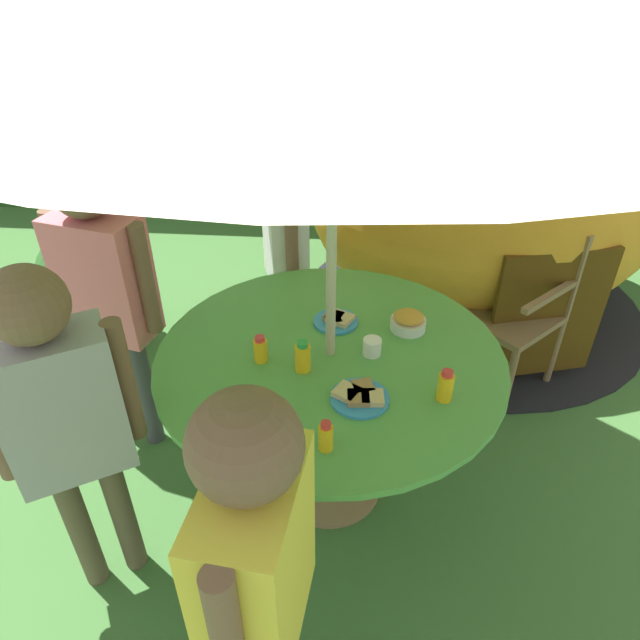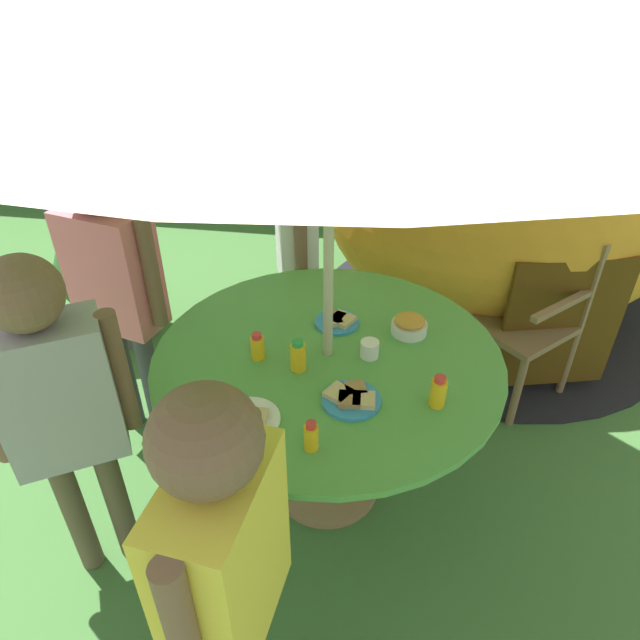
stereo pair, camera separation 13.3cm
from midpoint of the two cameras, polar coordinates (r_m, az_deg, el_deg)
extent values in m
cube|color=#3D6B33|center=(2.67, -0.62, -16.50)|extent=(10.00, 10.00, 0.02)
cube|color=#285623|center=(5.10, 2.87, 21.12)|extent=(9.00, 0.70, 1.80)
cylinder|color=#93704C|center=(2.65, -0.63, -16.16)|extent=(0.47, 0.47, 0.03)
cylinder|color=#93704C|center=(2.39, -0.68, -10.82)|extent=(0.13, 0.13, 0.73)
cylinder|color=#519E47|center=(2.14, -0.75, -3.68)|extent=(1.32, 1.32, 0.03)
cylinder|color=#B7AD8C|center=(1.95, -0.82, 4.28)|extent=(0.04, 0.04, 2.17)
cylinder|color=brown|center=(3.16, 11.03, -2.37)|extent=(0.04, 0.04, 0.41)
cylinder|color=brown|center=(2.97, 17.33, -6.20)|extent=(0.04, 0.04, 0.41)
cylinder|color=brown|center=(3.44, 15.56, 0.27)|extent=(0.04, 0.04, 0.41)
cylinder|color=brown|center=(3.27, 21.56, -3.05)|extent=(0.04, 0.04, 0.41)
cube|color=brown|center=(3.07, 17.04, 0.60)|extent=(0.66, 0.66, 0.04)
cube|color=brown|center=(3.11, 20.02, 5.66)|extent=(0.36, 0.37, 0.45)
cube|color=brown|center=(3.07, 14.47, 5.74)|extent=(0.35, 0.34, 0.03)
cube|color=brown|center=(2.87, 21.21, 2.33)|extent=(0.35, 0.34, 0.03)
ellipsoid|color=orange|center=(3.61, 15.65, 12.97)|extent=(2.57, 2.29, 1.64)
cylinder|color=black|center=(3.96, 13.86, 1.99)|extent=(2.72, 2.72, 0.01)
cube|color=#4B310D|center=(3.09, 20.94, 0.37)|extent=(0.60, 0.19, 0.74)
cylinder|color=#595960|center=(3.65, -22.00, -0.77)|extent=(0.35, 0.35, 0.22)
sphere|color=#285623|center=(3.47, -23.24, 4.07)|extent=(0.58, 0.58, 0.58)
cylinder|color=navy|center=(3.19, -4.67, 0.32)|extent=(0.08, 0.08, 0.57)
cylinder|color=navy|center=(3.07, -4.22, -1.08)|extent=(0.08, 0.08, 0.57)
cube|color=white|center=(2.87, -4.91, 8.27)|extent=(0.27, 0.37, 0.48)
cylinder|color=brown|center=(3.02, -5.53, 10.15)|extent=(0.06, 0.06, 0.43)
cylinder|color=brown|center=(2.69, -4.27, 7.07)|extent=(0.06, 0.06, 0.43)
sphere|color=brown|center=(2.73, -5.27, 14.82)|extent=(0.21, 0.21, 0.21)
cylinder|color=#3F3F47|center=(2.86, -21.14, -5.94)|extent=(0.09, 0.09, 0.63)
cylinder|color=#3F3F47|center=(2.78, -18.61, -6.70)|extent=(0.09, 0.09, 0.63)
cube|color=#EA727F|center=(2.50, -22.46, 3.95)|extent=(0.40, 0.28, 0.53)
cylinder|color=brown|center=(2.62, -26.03, 5.06)|extent=(0.07, 0.07, 0.48)
cylinder|color=brown|center=(2.37, -18.80, 3.81)|extent=(0.07, 0.07, 0.48)
sphere|color=brown|center=(2.35, -24.54, 12.09)|extent=(0.24, 0.24, 0.24)
cylinder|color=brown|center=(2.34, -24.72, -18.60)|extent=(0.08, 0.08, 0.61)
cylinder|color=brown|center=(2.33, -21.02, -17.76)|extent=(0.08, 0.08, 0.61)
cube|color=#99999E|center=(1.95, -26.50, -7.87)|extent=(0.40, 0.34, 0.51)
cylinder|color=brown|center=(1.92, -21.04, -5.89)|extent=(0.07, 0.07, 0.46)
sphere|color=brown|center=(1.75, -29.55, 1.28)|extent=(0.23, 0.23, 0.23)
cube|color=yellow|center=(1.41, -9.29, -23.05)|extent=(0.23, 0.38, 0.52)
cylinder|color=brown|center=(1.50, -6.87, -16.33)|extent=(0.07, 0.07, 0.47)
sphere|color=brown|center=(1.12, -11.09, -12.45)|extent=(0.23, 0.23, 0.23)
cylinder|color=white|center=(2.27, 7.24, -0.45)|extent=(0.14, 0.14, 0.04)
ellipsoid|color=gold|center=(2.25, 7.30, 0.28)|extent=(0.12, 0.12, 0.04)
cylinder|color=#338CD8|center=(2.29, -0.06, -0.19)|extent=(0.18, 0.18, 0.01)
cube|color=tan|center=(2.28, 0.46, 0.11)|extent=(0.12, 0.12, 0.02)
cube|color=#9E7547|center=(2.30, -0.18, 0.33)|extent=(0.09, 0.09, 0.02)
cube|color=tan|center=(2.27, -0.38, -0.09)|extent=(0.08, 0.08, 0.02)
cylinder|color=white|center=(1.86, -8.22, -10.33)|extent=(0.21, 0.21, 0.01)
cube|color=tan|center=(1.85, -7.46, -10.04)|extent=(0.07, 0.07, 0.02)
cube|color=#9E7547|center=(1.87, -9.50, -9.64)|extent=(0.09, 0.09, 0.02)
cylinder|color=#338CD8|center=(1.93, 2.06, -7.95)|extent=(0.20, 0.20, 0.01)
cube|color=tan|center=(1.91, 3.34, -7.89)|extent=(0.08, 0.08, 0.02)
cube|color=#9E7547|center=(1.95, 2.40, -6.84)|extent=(0.09, 0.09, 0.02)
cube|color=tan|center=(1.93, 0.75, -7.35)|extent=(0.11, 0.11, 0.02)
cube|color=#9E7547|center=(1.91, 1.90, -7.93)|extent=(0.08, 0.08, 0.02)
cylinder|color=yellow|center=(1.75, -1.65, -11.88)|extent=(0.05, 0.05, 0.09)
cylinder|color=red|center=(1.71, -1.68, -10.63)|extent=(0.03, 0.03, 0.02)
cylinder|color=yellow|center=(1.94, 10.64, -6.74)|extent=(0.05, 0.05, 0.10)
cylinder|color=red|center=(1.90, 10.83, -5.37)|extent=(0.04, 0.04, 0.02)
cylinder|color=yellow|center=(2.03, -3.65, -3.89)|extent=(0.06, 0.06, 0.11)
cylinder|color=green|center=(1.99, -3.71, -2.49)|extent=(0.04, 0.04, 0.02)
cylinder|color=yellow|center=(2.09, -7.85, -3.12)|extent=(0.05, 0.05, 0.09)
cylinder|color=red|center=(2.06, -7.97, -1.93)|extent=(0.04, 0.04, 0.02)
cylinder|color=white|center=(2.11, 3.50, -2.77)|extent=(0.07, 0.07, 0.07)
camera|label=1|loc=(0.07, -91.73, -1.18)|focal=31.61mm
camera|label=2|loc=(0.07, 88.27, 1.18)|focal=31.61mm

